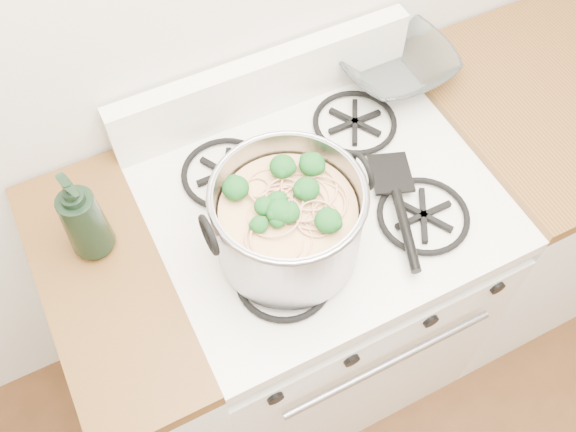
{
  "coord_description": "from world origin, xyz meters",
  "views": [
    {
      "loc": [
        -0.44,
        0.57,
        2.09
      ],
      "look_at": [
        -0.13,
        1.17,
        1.04
      ],
      "focal_mm": 40.0,
      "sensor_mm": 36.0,
      "label": 1
    }
  ],
  "objects_px": {
    "spatula": "(391,171)",
    "bottle": "(81,215)",
    "gas_range": "(315,290)",
    "glass_bowl": "(393,69)",
    "stock_pot": "(288,222)"
  },
  "relations": [
    {
      "from": "stock_pot",
      "to": "bottle",
      "type": "xyz_separation_m",
      "value": [
        -0.36,
        0.18,
        0.02
      ]
    },
    {
      "from": "spatula",
      "to": "glass_bowl",
      "type": "xyz_separation_m",
      "value": [
        0.17,
        0.27,
        0.0
      ]
    },
    {
      "from": "spatula",
      "to": "bottle",
      "type": "bearing_deg",
      "value": -170.5
    },
    {
      "from": "gas_range",
      "to": "glass_bowl",
      "type": "height_order",
      "value": "glass_bowl"
    },
    {
      "from": "spatula",
      "to": "bottle",
      "type": "distance_m",
      "value": 0.67
    },
    {
      "from": "gas_range",
      "to": "stock_pot",
      "type": "distance_m",
      "value": 0.6
    },
    {
      "from": "spatula",
      "to": "stock_pot",
      "type": "bearing_deg",
      "value": -147.56
    },
    {
      "from": "gas_range",
      "to": "bottle",
      "type": "xyz_separation_m",
      "value": [
        -0.49,
        0.1,
        0.6
      ]
    },
    {
      "from": "gas_range",
      "to": "glass_bowl",
      "type": "xyz_separation_m",
      "value": [
        0.33,
        0.25,
        0.5
      ]
    },
    {
      "from": "spatula",
      "to": "glass_bowl",
      "type": "relative_size",
      "value": 2.73
    },
    {
      "from": "stock_pot",
      "to": "spatula",
      "type": "relative_size",
      "value": 1.08
    },
    {
      "from": "spatula",
      "to": "glass_bowl",
      "type": "distance_m",
      "value": 0.32
    },
    {
      "from": "stock_pot",
      "to": "glass_bowl",
      "type": "bearing_deg",
      "value": 35.95
    },
    {
      "from": "bottle",
      "to": "spatula",
      "type": "bearing_deg",
      "value": -25.58
    },
    {
      "from": "stock_pot",
      "to": "glass_bowl",
      "type": "distance_m",
      "value": 0.58
    }
  ]
}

